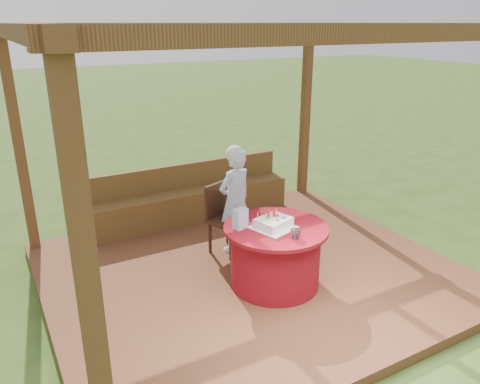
% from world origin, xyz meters
% --- Properties ---
extents(ground, '(60.00, 60.00, 0.00)m').
position_xyz_m(ground, '(0.00, 0.00, 0.00)').
color(ground, '#314D19').
rests_on(ground, ground).
extents(deck, '(4.50, 4.00, 0.12)m').
position_xyz_m(deck, '(0.00, 0.00, 0.06)').
color(deck, brown).
rests_on(deck, ground).
extents(pergola, '(4.50, 4.00, 2.72)m').
position_xyz_m(pergola, '(0.00, 0.00, 2.41)').
color(pergola, brown).
rests_on(pergola, deck).
extents(bench, '(3.00, 0.42, 0.80)m').
position_xyz_m(bench, '(0.00, 1.72, 0.38)').
color(bench, brown).
rests_on(bench, deck).
extents(table, '(1.12, 1.12, 0.69)m').
position_xyz_m(table, '(0.06, -0.42, 0.47)').
color(table, maroon).
rests_on(table, deck).
extents(chair, '(0.55, 0.55, 0.87)m').
position_xyz_m(chair, '(-0.04, 0.59, 0.60)').
color(chair, '#391F12').
rests_on(chair, deck).
extents(elderly_woman, '(0.54, 0.42, 1.36)m').
position_xyz_m(elderly_woman, '(0.09, 0.53, 0.80)').
color(elderly_woman, '#A9D4FB').
rests_on(elderly_woman, deck).
extents(birthday_cake, '(0.49, 0.49, 0.18)m').
position_xyz_m(birthday_cake, '(0.02, -0.43, 0.87)').
color(birthday_cake, white).
rests_on(birthday_cake, table).
extents(gift_bag, '(0.17, 0.14, 0.21)m').
position_xyz_m(gift_bag, '(-0.29, -0.26, 0.92)').
color(gift_bag, '#CA82B5').
rests_on(gift_bag, table).
extents(drinking_glass, '(0.12, 0.12, 0.10)m').
position_xyz_m(drinking_glass, '(0.07, -0.76, 0.86)').
color(drinking_glass, silver).
rests_on(drinking_glass, table).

